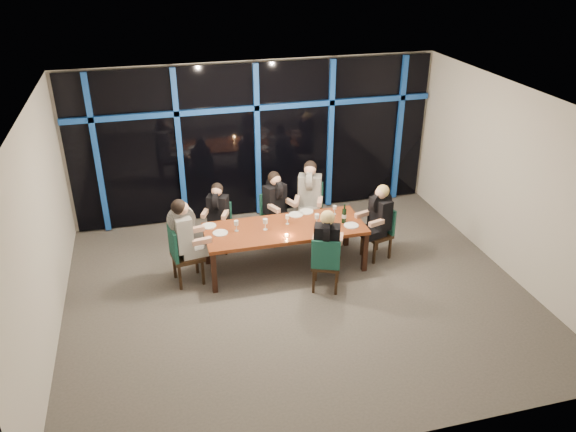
{
  "coord_description": "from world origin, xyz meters",
  "views": [
    {
      "loc": [
        -1.99,
        -7.0,
        5.0
      ],
      "look_at": [
        0.0,
        0.6,
        1.05
      ],
      "focal_mm": 35.0,
      "sensor_mm": 36.0,
      "label": 1
    }
  ],
  "objects_px": {
    "diner_end_right": "(379,211)",
    "diner_near_mid": "(327,238)",
    "chair_far_left": "(220,223)",
    "diner_far_right": "(310,189)",
    "diner_far_mid": "(276,197)",
    "wine_bottle": "(344,216)",
    "chair_end_right": "(381,229)",
    "chair_near_mid": "(326,262)",
    "dining_table": "(285,231)",
    "diner_end_left": "(185,229)",
    "chair_far_right": "(310,206)",
    "chair_end_left": "(181,252)",
    "water_pitcher": "(328,220)",
    "diner_far_left": "(217,208)",
    "chair_far_mid": "(274,214)"
  },
  "relations": [
    {
      "from": "diner_end_right",
      "to": "diner_near_mid",
      "type": "relative_size",
      "value": 0.97
    },
    {
      "from": "chair_far_left",
      "to": "diner_far_right",
      "type": "height_order",
      "value": "diner_far_right"
    },
    {
      "from": "diner_far_mid",
      "to": "wine_bottle",
      "type": "bearing_deg",
      "value": -70.41
    },
    {
      "from": "chair_far_left",
      "to": "diner_end_right",
      "type": "distance_m",
      "value": 2.76
    },
    {
      "from": "chair_end_right",
      "to": "chair_near_mid",
      "type": "xyz_separation_m",
      "value": [
        -1.24,
        -0.79,
        0.02
      ]
    },
    {
      "from": "diner_near_mid",
      "to": "dining_table",
      "type": "bearing_deg",
      "value": -35.98
    },
    {
      "from": "chair_far_left",
      "to": "diner_far_mid",
      "type": "xyz_separation_m",
      "value": [
        1.01,
        -0.03,
        0.4
      ]
    },
    {
      "from": "chair_end_right",
      "to": "chair_near_mid",
      "type": "height_order",
      "value": "chair_near_mid"
    },
    {
      "from": "diner_far_mid",
      "to": "chair_near_mid",
      "type": "bearing_deg",
      "value": -101.4
    },
    {
      "from": "diner_far_right",
      "to": "diner_end_left",
      "type": "height_order",
      "value": "diner_end_left"
    },
    {
      "from": "chair_near_mid",
      "to": "chair_far_right",
      "type": "bearing_deg",
      "value": -76.33
    },
    {
      "from": "chair_end_left",
      "to": "diner_end_left",
      "type": "xyz_separation_m",
      "value": [
        0.08,
        0.01,
        0.39
      ]
    },
    {
      "from": "chair_far_right",
      "to": "water_pitcher",
      "type": "relative_size",
      "value": 4.67
    },
    {
      "from": "chair_far_left",
      "to": "diner_far_right",
      "type": "bearing_deg",
      "value": 24.54
    },
    {
      "from": "dining_table",
      "to": "chair_end_right",
      "type": "relative_size",
      "value": 2.86
    },
    {
      "from": "diner_far_left",
      "to": "chair_far_right",
      "type": "bearing_deg",
      "value": 29.3
    },
    {
      "from": "chair_end_left",
      "to": "diner_far_right",
      "type": "bearing_deg",
      "value": -76.03
    },
    {
      "from": "chair_near_mid",
      "to": "diner_far_left",
      "type": "height_order",
      "value": "diner_far_left"
    },
    {
      "from": "dining_table",
      "to": "diner_end_left",
      "type": "bearing_deg",
      "value": -178.88
    },
    {
      "from": "chair_far_right",
      "to": "chair_end_left",
      "type": "bearing_deg",
      "value": -133.81
    },
    {
      "from": "wine_bottle",
      "to": "diner_end_right",
      "type": "bearing_deg",
      "value": 1.31
    },
    {
      "from": "dining_table",
      "to": "chair_end_left",
      "type": "height_order",
      "value": "chair_end_left"
    },
    {
      "from": "chair_near_mid",
      "to": "diner_end_right",
      "type": "xyz_separation_m",
      "value": [
        1.17,
        0.77,
        0.35
      ]
    },
    {
      "from": "diner_near_mid",
      "to": "chair_far_right",
      "type": "bearing_deg",
      "value": -75.74
    },
    {
      "from": "dining_table",
      "to": "diner_far_right",
      "type": "relative_size",
      "value": 2.71
    },
    {
      "from": "chair_far_mid",
      "to": "water_pitcher",
      "type": "bearing_deg",
      "value": -82.83
    },
    {
      "from": "chair_near_mid",
      "to": "diner_far_mid",
      "type": "height_order",
      "value": "diner_far_mid"
    },
    {
      "from": "diner_far_right",
      "to": "chair_far_mid",
      "type": "bearing_deg",
      "value": -158.03
    },
    {
      "from": "dining_table",
      "to": "chair_far_mid",
      "type": "height_order",
      "value": "chair_far_mid"
    },
    {
      "from": "dining_table",
      "to": "diner_near_mid",
      "type": "xyz_separation_m",
      "value": [
        0.46,
        -0.77,
        0.21
      ]
    },
    {
      "from": "diner_far_right",
      "to": "chair_end_right",
      "type": "bearing_deg",
      "value": -24.53
    },
    {
      "from": "chair_far_left",
      "to": "dining_table",
      "type": "bearing_deg",
      "value": -21.43
    },
    {
      "from": "diner_far_left",
      "to": "water_pitcher",
      "type": "distance_m",
      "value": 1.94
    },
    {
      "from": "dining_table",
      "to": "chair_end_right",
      "type": "xyz_separation_m",
      "value": [
        1.67,
        -0.05,
        -0.17
      ]
    },
    {
      "from": "chair_end_left",
      "to": "diner_far_left",
      "type": "distance_m",
      "value": 1.18
    },
    {
      "from": "chair_end_right",
      "to": "water_pitcher",
      "type": "relative_size",
      "value": 4.32
    },
    {
      "from": "diner_far_left",
      "to": "diner_near_mid",
      "type": "height_order",
      "value": "diner_near_mid"
    },
    {
      "from": "chair_far_left",
      "to": "diner_end_left",
      "type": "bearing_deg",
      "value": -101.5
    },
    {
      "from": "dining_table",
      "to": "diner_end_left",
      "type": "relative_size",
      "value": 2.69
    },
    {
      "from": "chair_far_mid",
      "to": "diner_near_mid",
      "type": "bearing_deg",
      "value": -99.46
    },
    {
      "from": "chair_far_left",
      "to": "chair_near_mid",
      "type": "distance_m",
      "value": 2.24
    },
    {
      "from": "chair_far_mid",
      "to": "chair_far_right",
      "type": "xyz_separation_m",
      "value": [
        0.7,
        0.08,
        0.04
      ]
    },
    {
      "from": "chair_far_left",
      "to": "chair_far_right",
      "type": "relative_size",
      "value": 0.87
    },
    {
      "from": "diner_end_left",
      "to": "diner_near_mid",
      "type": "height_order",
      "value": "diner_end_left"
    },
    {
      "from": "chair_end_right",
      "to": "chair_near_mid",
      "type": "relative_size",
      "value": 0.97
    },
    {
      "from": "chair_end_right",
      "to": "water_pitcher",
      "type": "xyz_separation_m",
      "value": [
        -0.98,
        -0.09,
        0.35
      ]
    },
    {
      "from": "dining_table",
      "to": "diner_near_mid",
      "type": "relative_size",
      "value": 2.85
    },
    {
      "from": "chair_end_right",
      "to": "chair_far_left",
      "type": "bearing_deg",
      "value": -126.63
    },
    {
      "from": "diner_end_left",
      "to": "chair_far_right",
      "type": "bearing_deg",
      "value": -74.27
    },
    {
      "from": "chair_end_right",
      "to": "diner_near_mid",
      "type": "height_order",
      "value": "diner_near_mid"
    }
  ]
}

